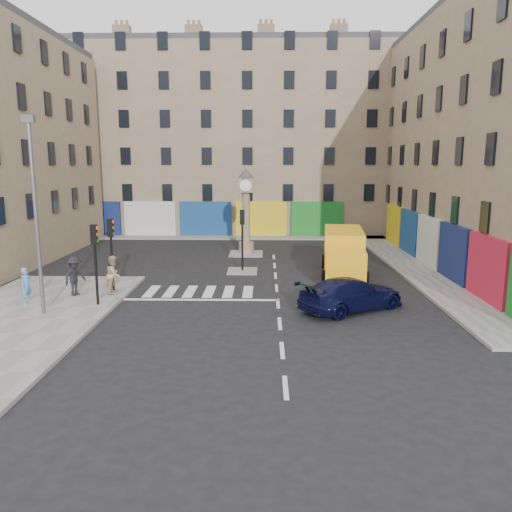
{
  "coord_description": "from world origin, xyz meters",
  "views": [
    {
      "loc": [
        -0.62,
        -21.8,
        6.51
      ],
      "look_at": [
        -1.07,
        2.59,
        2.0
      ],
      "focal_mm": 35.0,
      "sensor_mm": 36.0,
      "label": 1
    }
  ],
  "objects_px": {
    "traffic_light_left_far": "(111,243)",
    "pedestrian_blue": "(26,286)",
    "pedestrian_tan": "(114,274)",
    "pedestrian_dark": "(75,276)",
    "traffic_light_left_near": "(95,252)",
    "lamp_post": "(35,206)",
    "navy_sedan": "(351,294)",
    "yellow_van": "(343,254)",
    "clock_pillar": "(246,206)",
    "traffic_light_island": "(242,230)"
  },
  "relations": [
    {
      "from": "traffic_light_left_far",
      "to": "pedestrian_blue",
      "type": "relative_size",
      "value": 2.18
    },
    {
      "from": "traffic_light_left_far",
      "to": "yellow_van",
      "type": "xyz_separation_m",
      "value": [
        12.3,
        4.56,
        -1.3
      ]
    },
    {
      "from": "navy_sedan",
      "to": "pedestrian_blue",
      "type": "relative_size",
      "value": 3.03
    },
    {
      "from": "lamp_post",
      "to": "pedestrian_dark",
      "type": "bearing_deg",
      "value": 85.12
    },
    {
      "from": "lamp_post",
      "to": "pedestrian_dark",
      "type": "xyz_separation_m",
      "value": [
        0.26,
        3.04,
        -3.68
      ]
    },
    {
      "from": "clock_pillar",
      "to": "navy_sedan",
      "type": "xyz_separation_m",
      "value": [
        5.28,
        -13.97,
        -2.8
      ]
    },
    {
      "from": "lamp_post",
      "to": "yellow_van",
      "type": "height_order",
      "value": "lamp_post"
    },
    {
      "from": "clock_pillar",
      "to": "navy_sedan",
      "type": "bearing_deg",
      "value": -69.29
    },
    {
      "from": "traffic_light_island",
      "to": "pedestrian_tan",
      "type": "height_order",
      "value": "traffic_light_island"
    },
    {
      "from": "yellow_van",
      "to": "pedestrian_tan",
      "type": "bearing_deg",
      "value": -151.63
    },
    {
      "from": "lamp_post",
      "to": "pedestrian_dark",
      "type": "relative_size",
      "value": 4.32
    },
    {
      "from": "traffic_light_island",
      "to": "pedestrian_blue",
      "type": "distance_m",
      "value": 12.42
    },
    {
      "from": "yellow_van",
      "to": "traffic_light_island",
      "type": "bearing_deg",
      "value": 178.71
    },
    {
      "from": "clock_pillar",
      "to": "traffic_light_left_near",
      "type": "bearing_deg",
      "value": -114.55
    },
    {
      "from": "traffic_light_left_near",
      "to": "navy_sedan",
      "type": "relative_size",
      "value": 0.72
    },
    {
      "from": "pedestrian_blue",
      "to": "navy_sedan",
      "type": "bearing_deg",
      "value": -76.17
    },
    {
      "from": "pedestrian_tan",
      "to": "pedestrian_dark",
      "type": "relative_size",
      "value": 0.99
    },
    {
      "from": "pedestrian_tan",
      "to": "lamp_post",
      "type": "bearing_deg",
      "value": 148.18
    },
    {
      "from": "lamp_post",
      "to": "pedestrian_blue",
      "type": "xyz_separation_m",
      "value": [
        -1.39,
        1.47,
        -3.8
      ]
    },
    {
      "from": "clock_pillar",
      "to": "pedestrian_dark",
      "type": "relative_size",
      "value": 3.18
    },
    {
      "from": "traffic_light_left_near",
      "to": "traffic_light_left_far",
      "type": "bearing_deg",
      "value": 90.0
    },
    {
      "from": "traffic_light_island",
      "to": "pedestrian_blue",
      "type": "relative_size",
      "value": 2.18
    },
    {
      "from": "traffic_light_left_far",
      "to": "navy_sedan",
      "type": "xyz_separation_m",
      "value": [
        11.58,
        -2.57,
        -1.88
      ]
    },
    {
      "from": "pedestrian_blue",
      "to": "lamp_post",
      "type": "bearing_deg",
      "value": -121.9
    },
    {
      "from": "traffic_light_left_near",
      "to": "lamp_post",
      "type": "xyz_separation_m",
      "value": [
        -1.9,
        -1.4,
        2.17
      ]
    },
    {
      "from": "traffic_light_left_near",
      "to": "pedestrian_tan",
      "type": "bearing_deg",
      "value": 86.29
    },
    {
      "from": "traffic_light_island",
      "to": "pedestrian_dark",
      "type": "bearing_deg",
      "value": -142.18
    },
    {
      "from": "traffic_light_left_far",
      "to": "pedestrian_dark",
      "type": "relative_size",
      "value": 1.93
    },
    {
      "from": "traffic_light_left_near",
      "to": "traffic_light_left_far",
      "type": "xyz_separation_m",
      "value": [
        0.0,
        2.4,
        0.0
      ]
    },
    {
      "from": "traffic_light_left_near",
      "to": "lamp_post",
      "type": "height_order",
      "value": "lamp_post"
    },
    {
      "from": "pedestrian_tan",
      "to": "clock_pillar",
      "type": "bearing_deg",
      "value": -29.58
    },
    {
      "from": "traffic_light_island",
      "to": "lamp_post",
      "type": "relative_size",
      "value": 0.45
    },
    {
      "from": "clock_pillar",
      "to": "pedestrian_tan",
      "type": "xyz_separation_m",
      "value": [
        -6.16,
        -11.68,
        -2.45
      ]
    },
    {
      "from": "navy_sedan",
      "to": "pedestrian_blue",
      "type": "distance_m",
      "value": 14.87
    },
    {
      "from": "lamp_post",
      "to": "yellow_van",
      "type": "relative_size",
      "value": 1.11
    },
    {
      "from": "lamp_post",
      "to": "pedestrian_dark",
      "type": "height_order",
      "value": "lamp_post"
    },
    {
      "from": "clock_pillar",
      "to": "pedestrian_blue",
      "type": "xyz_separation_m",
      "value": [
        -9.59,
        -13.72,
        -2.55
      ]
    },
    {
      "from": "traffic_light_left_near",
      "to": "pedestrian_dark",
      "type": "xyz_separation_m",
      "value": [
        -1.64,
        1.64,
        -1.51
      ]
    },
    {
      "from": "traffic_light_left_far",
      "to": "navy_sedan",
      "type": "relative_size",
      "value": 0.72
    },
    {
      "from": "traffic_light_island",
      "to": "pedestrian_dark",
      "type": "height_order",
      "value": "traffic_light_island"
    },
    {
      "from": "yellow_van",
      "to": "lamp_post",
      "type": "bearing_deg",
      "value": -142.84
    },
    {
      "from": "traffic_light_left_near",
      "to": "pedestrian_dark",
      "type": "height_order",
      "value": "traffic_light_left_near"
    },
    {
      "from": "yellow_van",
      "to": "pedestrian_tan",
      "type": "xyz_separation_m",
      "value": [
        -12.16,
        -4.84,
        -0.22
      ]
    },
    {
      "from": "traffic_light_left_near",
      "to": "traffic_light_island",
      "type": "bearing_deg",
      "value": 51.07
    },
    {
      "from": "clock_pillar",
      "to": "pedestrian_tan",
      "type": "height_order",
      "value": "clock_pillar"
    },
    {
      "from": "traffic_light_island",
      "to": "pedestrian_tan",
      "type": "relative_size",
      "value": 1.95
    },
    {
      "from": "pedestrian_tan",
      "to": "pedestrian_dark",
      "type": "distance_m",
      "value": 1.84
    },
    {
      "from": "pedestrian_tan",
      "to": "traffic_light_island",
      "type": "bearing_deg",
      "value": -49.08
    },
    {
      "from": "traffic_light_left_far",
      "to": "pedestrian_tan",
      "type": "xyz_separation_m",
      "value": [
        0.14,
        -0.28,
        -1.52
      ]
    },
    {
      "from": "lamp_post",
      "to": "pedestrian_blue",
      "type": "relative_size",
      "value": 4.9
    }
  ]
}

